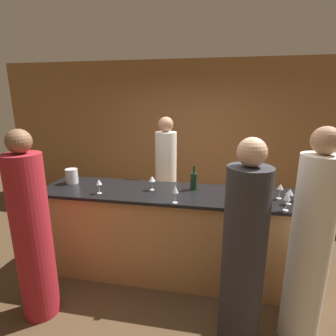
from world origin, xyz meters
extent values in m
plane|color=#4C3823|center=(0.00, 0.00, 0.00)|extent=(14.00, 14.00, 0.00)
cube|color=olive|center=(0.00, 2.42, 1.40)|extent=(8.00, 0.06, 2.80)
cube|color=#B27F4C|center=(0.00, 0.00, 0.51)|extent=(3.07, 0.67, 1.02)
cube|color=black|center=(0.00, 0.00, 1.04)|extent=(3.13, 0.73, 0.04)
cylinder|color=silver|center=(-0.25, 0.74, 0.82)|extent=(0.30, 0.30, 1.64)
sphere|color=#A37556|center=(-0.25, 0.74, 1.74)|extent=(0.21, 0.21, 0.21)
cylinder|color=silver|center=(1.22, -0.68, 0.84)|extent=(0.32, 0.32, 1.67)
sphere|color=#A37556|center=(1.22, -0.68, 1.78)|extent=(0.21, 0.21, 0.21)
cylinder|color=#2D2D33|center=(0.69, -0.81, 0.79)|extent=(0.35, 0.35, 1.59)
sphere|color=tan|center=(0.69, -0.81, 1.70)|extent=(0.22, 0.22, 0.22)
cylinder|color=maroon|center=(-1.21, -0.83, 0.81)|extent=(0.33, 0.33, 1.62)
sphere|color=brown|center=(-1.21, -0.83, 1.73)|extent=(0.21, 0.21, 0.21)
cylinder|color=black|center=(0.20, 0.13, 1.15)|extent=(0.08, 0.08, 0.19)
cylinder|color=black|center=(0.20, 0.13, 1.29)|extent=(0.03, 0.03, 0.09)
cylinder|color=silver|center=(-1.32, 0.09, 1.15)|extent=(0.15, 0.15, 0.18)
cylinder|color=silver|center=(0.05, -0.32, 1.06)|extent=(0.05, 0.05, 0.00)
cylinder|color=silver|center=(0.05, -0.32, 1.11)|extent=(0.01, 0.01, 0.10)
cone|color=silver|center=(0.05, -0.32, 1.20)|extent=(0.06, 0.06, 0.08)
cylinder|color=silver|center=(1.17, -0.14, 1.06)|extent=(0.05, 0.05, 0.00)
cylinder|color=silver|center=(1.17, -0.14, 1.11)|extent=(0.01, 0.01, 0.09)
cone|color=silver|center=(1.17, -0.14, 1.18)|extent=(0.08, 0.08, 0.06)
cylinder|color=silver|center=(-0.27, 0.02, 1.06)|extent=(0.05, 0.05, 0.00)
cylinder|color=silver|center=(-0.27, 0.02, 1.11)|extent=(0.01, 0.01, 0.10)
cone|color=silver|center=(-0.27, 0.02, 1.19)|extent=(0.08, 0.08, 0.06)
cylinder|color=silver|center=(1.39, -0.11, 1.06)|extent=(0.05, 0.05, 0.00)
cylinder|color=silver|center=(1.39, -0.11, 1.10)|extent=(0.01, 0.01, 0.08)
cone|color=silver|center=(1.39, -0.11, 1.17)|extent=(0.08, 0.08, 0.06)
cylinder|color=silver|center=(1.10, -0.31, 1.06)|extent=(0.05, 0.05, 0.00)
cylinder|color=silver|center=(1.10, -0.31, 1.11)|extent=(0.01, 0.01, 0.10)
cone|color=silver|center=(1.10, -0.31, 1.20)|extent=(0.06, 0.06, 0.08)
cylinder|color=silver|center=(1.11, 0.00, 1.06)|extent=(0.05, 0.05, 0.00)
cylinder|color=silver|center=(1.11, 0.00, 1.11)|extent=(0.01, 0.01, 0.10)
cone|color=silver|center=(1.11, 0.00, 1.19)|extent=(0.06, 0.06, 0.06)
cylinder|color=silver|center=(1.29, -0.03, 1.06)|extent=(0.05, 0.05, 0.00)
cylinder|color=silver|center=(1.29, -0.03, 1.10)|extent=(0.01, 0.01, 0.08)
cone|color=silver|center=(1.29, -0.03, 1.17)|extent=(0.07, 0.07, 0.07)
cylinder|color=silver|center=(-0.82, -0.20, 1.06)|extent=(0.05, 0.05, 0.00)
cylinder|color=silver|center=(-0.82, -0.20, 1.11)|extent=(0.01, 0.01, 0.10)
cone|color=silver|center=(-0.82, -0.20, 1.19)|extent=(0.07, 0.07, 0.06)
camera|label=1|loc=(0.43, -2.76, 2.07)|focal=28.00mm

